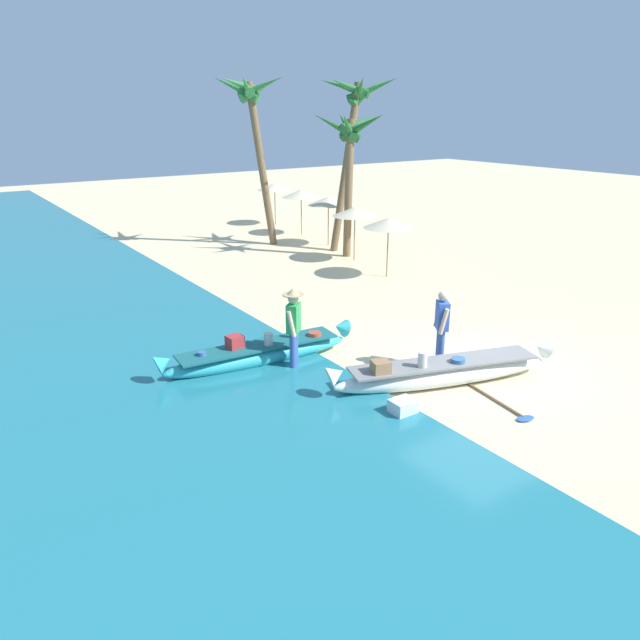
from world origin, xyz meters
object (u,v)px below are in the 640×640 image
object	(u,v)px
boat_white_foreground	(442,372)
person_vendor_hatted	(294,324)
paddle	(505,406)
cooler_box	(403,409)
palm_tree_leaning_seaward	(252,109)
palm_tree_tall_inland	(355,111)
person_tourist_customer	(442,325)
palm_tree_mid_cluster	(350,143)
boat_cyan_midground	(259,354)

from	to	relation	value
boat_white_foreground	person_vendor_hatted	size ratio (longest dim) A/B	2.67
paddle	cooler_box	bearing A→B (deg)	156.48
palm_tree_leaning_seaward	cooler_box	distance (m)	15.39
palm_tree_tall_inland	cooler_box	size ratio (longest dim) A/B	14.44
palm_tree_leaning_seaward	cooler_box	size ratio (longest dim) A/B	14.54
person_vendor_hatted	person_tourist_customer	xyz separation A→B (m)	(2.56, -1.64, -0.07)
boat_white_foreground	person_vendor_hatted	distance (m)	3.12
boat_white_foreground	palm_tree_mid_cluster	xyz separation A→B (m)	(5.11, 9.83, 3.76)
person_vendor_hatted	person_tourist_customer	distance (m)	3.04
person_vendor_hatted	boat_white_foreground	bearing A→B (deg)	-48.28
boat_cyan_midground	person_tourist_customer	size ratio (longest dim) A/B	2.62
boat_white_foreground	palm_tree_mid_cluster	bearing A→B (deg)	62.55
palm_tree_tall_inland	palm_tree_mid_cluster	size ratio (longest dim) A/B	1.24
boat_white_foreground	boat_cyan_midground	world-z (taller)	boat_white_foreground
palm_tree_tall_inland	palm_tree_mid_cluster	distance (m)	1.80
palm_tree_tall_inland	palm_tree_leaning_seaward	bearing A→B (deg)	141.70
boat_cyan_midground	palm_tree_mid_cluster	distance (m)	10.97
palm_tree_tall_inland	palm_tree_leaning_seaward	xyz separation A→B (m)	(-2.98, 2.35, 0.06)
cooler_box	person_tourist_customer	bearing A→B (deg)	30.68
boat_white_foreground	palm_tree_tall_inland	size ratio (longest dim) A/B	0.74
palm_tree_mid_cluster	person_vendor_hatted	bearing A→B (deg)	-133.25
palm_tree_mid_cluster	cooler_box	bearing A→B (deg)	-122.53
paddle	palm_tree_tall_inland	bearing A→B (deg)	64.51
palm_tree_tall_inland	palm_tree_mid_cluster	world-z (taller)	palm_tree_tall_inland
boat_cyan_midground	palm_tree_tall_inland	bearing A→B (deg)	42.92
person_tourist_customer	boat_cyan_midground	bearing A→B (deg)	143.36
person_tourist_customer	boat_white_foreground	bearing A→B (deg)	-131.03
person_tourist_customer	cooler_box	bearing A→B (deg)	-150.36
cooler_box	paddle	world-z (taller)	cooler_box
person_tourist_customer	paddle	bearing A→B (deg)	-97.65
palm_tree_leaning_seaward	paddle	distance (m)	15.71
boat_white_foreground	paddle	world-z (taller)	boat_white_foreground
palm_tree_leaning_seaward	paddle	xyz separation A→B (m)	(-2.85, -14.58, -5.12)
boat_cyan_midground	paddle	world-z (taller)	boat_cyan_midground
palm_tree_mid_cluster	cooler_box	distance (m)	12.91
palm_tree_mid_cluster	paddle	bearing A→B (deg)	-113.39
boat_cyan_midground	paddle	xyz separation A→B (m)	(2.78, -4.21, -0.24)
palm_tree_mid_cluster	paddle	xyz separation A→B (m)	(-4.83, -11.16, -4.01)
palm_tree_mid_cluster	boat_cyan_midground	bearing A→B (deg)	-137.62
palm_tree_tall_inland	palm_tree_mid_cluster	xyz separation A→B (m)	(-1.00, -1.06, -1.05)
palm_tree_leaning_seaward	paddle	size ratio (longest dim) A/B	3.72
boat_white_foreground	cooler_box	world-z (taller)	boat_white_foreground
person_tourist_customer	cooler_box	size ratio (longest dim) A/B	3.85
person_tourist_customer	palm_tree_leaning_seaward	size ratio (longest dim) A/B	0.26
person_vendor_hatted	palm_tree_leaning_seaward	size ratio (longest dim) A/B	0.28
palm_tree_tall_inland	paddle	distance (m)	14.46
person_tourist_customer	palm_tree_tall_inland	world-z (taller)	palm_tree_tall_inland
person_vendor_hatted	person_tourist_customer	bearing A→B (deg)	-32.65
boat_white_foreground	palm_tree_tall_inland	distance (m)	13.39
boat_cyan_midground	person_tourist_customer	xyz separation A→B (m)	(3.05, -2.27, 0.69)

